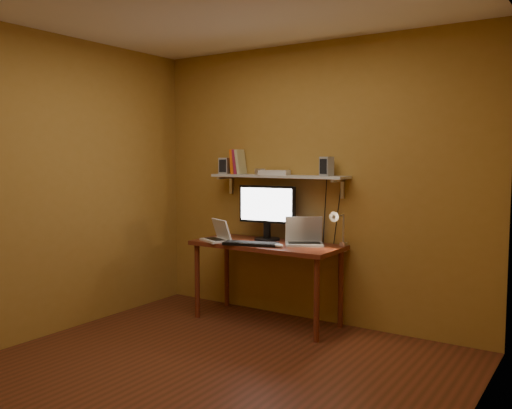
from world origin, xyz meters
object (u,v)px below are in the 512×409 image
Objects in this scene: laptop at (304,237)px; keyboard at (251,244)px; wall_shelf at (278,177)px; mouse at (279,246)px; desk at (267,252)px; desk_lamp at (338,224)px; speaker_right at (327,166)px; shelf_camera at (260,172)px; speaker_left at (224,166)px; netbook at (218,235)px; router at (274,173)px; monitor at (267,210)px.

laptop reaches higher than keyboard.
laptop is 0.84× the size of keyboard.
mouse is (0.22, -0.36, -0.59)m from wall_shelf.
desk_lamp is (0.66, 0.13, 0.29)m from desk.
speaker_right reaches higher than mouse.
desk_lamp is 3.61× the size of shelf_camera.
speaker_left is at bearing 176.69° from desk_lamp.
wall_shelf reaches higher than netbook.
desk_lamp is at bearing 10.81° from desk.
speaker_right reaches higher than laptop.
laptop is at bearing -24.86° from speaker_left.
speaker_left is at bearing 177.80° from router.
monitor is 0.53m from netbook.
laptop is 1.21× the size of netbook.
desk_lamp is at bearing -22.74° from speaker_left.
netbook is 2.10× the size of speaker_left.
desk_lamp reaches higher than keyboard.
shelf_camera is (-0.06, -0.03, 0.36)m from monitor.
speaker_right is at bearing 2.18° from router.
speaker_left is (-0.86, 0.37, 0.69)m from mouse.
speaker_right is at bearing -1.70° from monitor.
monitor is 0.69m from speaker_left.
speaker_left is 0.94× the size of speaker_right.
laptop is at bearing -11.77° from monitor.
speaker_left is at bearing 179.35° from wall_shelf.
desk_lamp is 0.53m from speaker_right.
mouse is at bearing -36.35° from desk.
desk_lamp is at bearing 40.27° from netbook.
desk is at bearing 166.51° from laptop.
netbook is 0.77m from speaker_left.
desk is at bearing 155.05° from mouse.
wall_shelf is 8.12× the size of speaker_right.
speaker_left is (-1.30, 0.08, 0.50)m from desk_lamp.
keyboard is at bearing -133.40° from speaker_right.
speaker_right is (0.51, 0.00, 0.10)m from wall_shelf.
netbook is 3.50× the size of mouse.
wall_shelf is 14.36× the size of mouse.
shelf_camera reaches higher than desk_lamp.
wall_shelf is at bearing 65.26° from keyboard.
speaker_right is at bearing 46.36° from netbook.
desk_lamp is at bearing -13.24° from speaker_right.
laptop is (0.33, 0.11, 0.15)m from desk.
mouse is at bearing -115.99° from speaker_right.
wall_shelf is 3.73× the size of desk_lamp.
desk is 1.04m from speaker_left.
wall_shelf reaches higher than laptop.
keyboard is 0.98m from speaker_right.
monitor is at bearing 27.69° from shelf_camera.
router reaches higher than desk.
mouse is at bearing -36.74° from shelf_camera.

